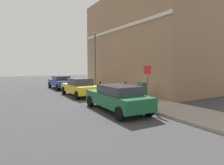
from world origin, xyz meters
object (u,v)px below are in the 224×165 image
(car_green, at_px, (117,97))
(car_blue, at_px, (61,82))
(car_yellow, at_px, (79,87))
(lamppost, at_px, (95,57))
(utility_cabinet, at_px, (142,92))
(bollard_far_kerb, at_px, (100,87))
(bollard_near_cabinet, at_px, (125,88))
(street_sign, at_px, (147,80))

(car_green, relative_size, car_blue, 1.05)
(car_yellow, distance_m, lamppost, 4.90)
(utility_cabinet, height_order, bollard_far_kerb, utility_cabinet)
(car_blue, xyz_separation_m, bollard_far_kerb, (1.32, -6.79, -0.01))
(car_blue, distance_m, lamppost, 4.74)
(car_blue, xyz_separation_m, utility_cabinet, (2.68, -10.36, -0.03))
(bollard_near_cabinet, bearing_deg, bollard_far_kerb, 135.26)
(utility_cabinet, xyz_separation_m, street_sign, (-1.30, -2.02, 0.98))
(utility_cabinet, distance_m, street_sign, 2.59)
(car_green, xyz_separation_m, street_sign, (1.60, -0.58, 0.91))
(car_yellow, height_order, bollard_near_cabinet, car_yellow)
(car_green, xyz_separation_m, car_blue, (0.22, 11.80, -0.04))
(bollard_near_cabinet, bearing_deg, car_green, -130.01)
(bollard_far_kerb, height_order, street_sign, street_sign)
(car_green, xyz_separation_m, utility_cabinet, (2.89, 1.44, -0.07))
(car_green, xyz_separation_m, bollard_near_cabinet, (2.99, 3.57, -0.04))
(car_blue, bearing_deg, car_yellow, 177.95)
(utility_cabinet, bearing_deg, street_sign, -122.73)
(street_sign, bearing_deg, lamppost, 81.81)
(bollard_far_kerb, relative_size, lamppost, 0.18)
(car_blue, relative_size, bollard_far_kerb, 4.15)
(bollard_near_cabinet, xyz_separation_m, lamppost, (-0.03, 5.36, 2.60))
(utility_cabinet, xyz_separation_m, lamppost, (0.07, 7.49, 2.62))
(car_yellow, distance_m, bollard_near_cabinet, 3.71)
(utility_cabinet, distance_m, bollard_near_cabinet, 2.13)
(street_sign, relative_size, lamppost, 0.40)
(bollard_far_kerb, xyz_separation_m, lamppost, (1.43, 3.92, 2.60))
(car_blue, relative_size, bollard_near_cabinet, 4.15)
(bollard_near_cabinet, relative_size, bollard_far_kerb, 1.00)
(car_green, distance_m, bollard_near_cabinet, 4.66)
(car_yellow, relative_size, lamppost, 0.75)
(car_green, distance_m, utility_cabinet, 3.23)
(bollard_near_cabinet, bearing_deg, street_sign, -108.63)
(utility_cabinet, height_order, lamppost, lamppost)
(bollard_far_kerb, bearing_deg, lamppost, 69.92)
(car_blue, bearing_deg, car_green, 178.00)
(utility_cabinet, bearing_deg, lamppost, 89.46)
(car_blue, bearing_deg, bollard_far_kerb, -169.97)
(car_green, bearing_deg, street_sign, -108.41)
(car_green, height_order, bollard_far_kerb, car_green)
(bollard_near_cabinet, distance_m, street_sign, 4.48)
(car_yellow, xyz_separation_m, lamppost, (2.86, 3.04, 2.56))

